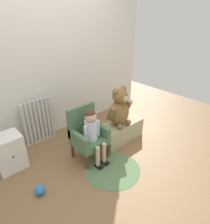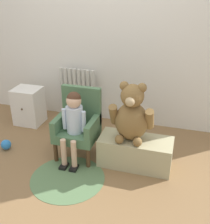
# 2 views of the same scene
# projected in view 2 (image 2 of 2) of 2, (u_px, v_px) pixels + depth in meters

# --- Properties ---
(ground_plane) EXTENTS (6.00, 6.00, 0.00)m
(ground_plane) POSITION_uv_depth(u_px,v_px,m) (66.00, 176.00, 2.75)
(ground_plane) COLOR brown
(back_wall) EXTENTS (3.80, 0.05, 2.40)m
(back_wall) POSITION_uv_depth(u_px,v_px,m) (105.00, 28.00, 3.36)
(back_wall) COLOR silver
(back_wall) RESTS_ON ground_plane
(radiator) EXTENTS (0.50, 0.05, 0.70)m
(radiator) POSITION_uv_depth(u_px,v_px,m) (78.00, 95.00, 3.71)
(radiator) COLOR beige
(radiator) RESTS_ON ground_plane
(small_dresser) EXTENTS (0.34, 0.32, 0.48)m
(small_dresser) POSITION_uv_depth(u_px,v_px,m) (29.00, 106.00, 3.64)
(small_dresser) COLOR white
(small_dresser) RESTS_ON ground_plane
(child_armchair) EXTENTS (0.42, 0.39, 0.74)m
(child_armchair) POSITION_uv_depth(u_px,v_px,m) (78.00, 124.00, 2.95)
(child_armchair) COLOR #4A6F4C
(child_armchair) RESTS_ON ground_plane
(child_figure) EXTENTS (0.25, 0.35, 0.75)m
(child_figure) POSITION_uv_depth(u_px,v_px,m) (74.00, 117.00, 2.79)
(child_figure) COLOR silver
(child_figure) RESTS_ON ground_plane
(low_bench) EXTENTS (0.73, 0.32, 0.30)m
(low_bench) POSITION_uv_depth(u_px,v_px,m) (135.00, 152.00, 2.85)
(low_bench) COLOR tan
(low_bench) RESTS_ON ground_plane
(large_teddy_bear) EXTENTS (0.43, 0.30, 0.59)m
(large_teddy_bear) POSITION_uv_depth(u_px,v_px,m) (132.00, 115.00, 2.68)
(large_teddy_bear) COLOR brown
(large_teddy_bear) RESTS_ON low_bench
(floor_rug) EXTENTS (0.72, 0.72, 0.01)m
(floor_rug) POSITION_uv_depth(u_px,v_px,m) (68.00, 178.00, 2.71)
(floor_rug) COLOR #53744B
(floor_rug) RESTS_ON ground_plane
(toy_ball) EXTENTS (0.11, 0.11, 0.11)m
(toy_ball) POSITION_uv_depth(u_px,v_px,m) (6.00, 145.00, 3.15)
(toy_ball) COLOR #2A77C8
(toy_ball) RESTS_ON ground_plane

